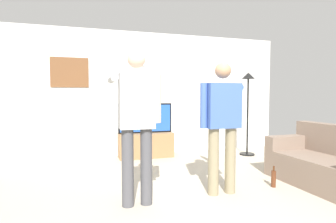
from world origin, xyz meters
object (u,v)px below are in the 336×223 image
Objects in this scene: television at (145,118)px; floor_lamp at (248,96)px; side_couch at (329,164)px; wall_clock at (143,60)px; person_standing_nearer_couch at (222,119)px; tv_stand at (146,145)px; person_standing_nearer_lamp at (137,118)px; beverage_bottle at (273,179)px; framed_picture at (70,72)px.

television is 2.29m from floor_lamp.
side_couch is at bearing -50.65° from television.
person_standing_nearer_couch is at bearing -78.80° from wall_clock.
tv_stand is 2.53m from person_standing_nearer_couch.
person_standing_nearer_lamp reaches higher than floor_lamp.
person_standing_nearer_lamp is (-0.62, -2.41, 0.78)m from tv_stand.
tv_stand is at bearing 169.11° from floor_lamp.
person_standing_nearer_couch is 1.21m from beverage_bottle.
person_standing_nearer_lamp is at bearing 176.91° from side_couch.
framed_picture reaches higher than person_standing_nearer_lamp.
television is at bearing 129.35° from side_couch.
beverage_bottle is at bearing -60.60° from television.
television is at bearing 90.00° from tv_stand.
beverage_bottle is (1.36, -2.65, -1.96)m from wall_clock.
person_standing_nearer_couch is (2.04, -2.66, -0.79)m from framed_picture.
side_couch is (2.14, -2.85, -1.77)m from wall_clock.
beverage_bottle is at bearing -113.41° from floor_lamp.
side_couch is at bearing -14.30° from beverage_bottle.
wall_clock reaches higher than side_couch.
floor_lamp is 2.42m from beverage_bottle.
person_standing_nearer_couch is (-1.67, -1.94, -0.31)m from floor_lamp.
wall_clock reaches higher than beverage_bottle.
person_standing_nearer_lamp is (0.90, -2.71, -0.74)m from framed_picture.
side_couch reaches higher than tv_stand.
framed_picture reaches higher than tv_stand.
framed_picture reaches higher than side_couch.
wall_clock is at bearing 162.02° from floor_lamp.
person_standing_nearer_lamp is at bearing -104.41° from tv_stand.
person_standing_nearer_lamp is 2.85m from side_couch.
person_standing_nearer_couch is at bearing -179.89° from beverage_bottle.
person_standing_nearer_lamp is at bearing -144.77° from floor_lamp.
beverage_bottle is at bearing 1.45° from person_standing_nearer_lamp.
tv_stand is at bearing 75.59° from person_standing_nearer_lamp.
wall_clock is at bearing 77.09° from person_standing_nearer_lamp.
wall_clock reaches higher than tv_stand.
television reaches higher than side_couch.
floor_lamp reaches higher than person_standing_nearer_couch.
wall_clock is 2.44m from floor_lamp.
side_couch is (1.61, -0.20, -0.68)m from person_standing_nearer_couch.
person_standing_nearer_couch reaches higher than television.
floor_lamp is at bearing -17.98° from wall_clock.
side_couch is at bearing -91.59° from floor_lamp.
framed_picture is at bearing 169.06° from floor_lamp.
tv_stand is at bearing 129.85° from side_couch.
side_couch is at bearing -6.97° from person_standing_nearer_couch.
wall_clock is 0.82× the size of beverage_bottle.
person_standing_nearer_lamp is at bearing -71.68° from framed_picture.
floor_lamp is (2.20, -0.42, 1.04)m from tv_stand.
wall_clock reaches higher than person_standing_nearer_lamp.
person_standing_nearer_lamp reaches higher than tv_stand.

